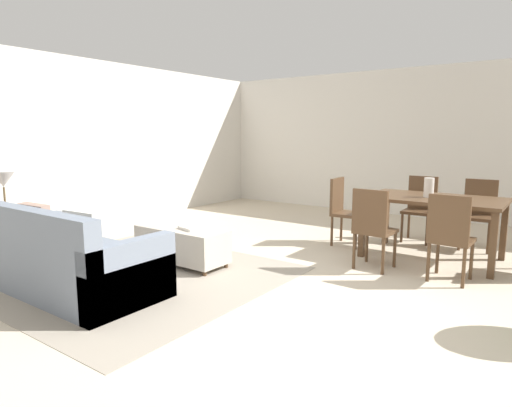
% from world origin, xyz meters
% --- Properties ---
extents(ground_plane, '(10.80, 10.80, 0.00)m').
position_xyz_m(ground_plane, '(0.00, 0.00, 0.00)').
color(ground_plane, beige).
extents(wall_back, '(9.00, 0.12, 2.70)m').
position_xyz_m(wall_back, '(0.00, 5.00, 1.35)').
color(wall_back, silver).
rests_on(wall_back, ground_plane).
extents(wall_left, '(0.12, 11.00, 2.70)m').
position_xyz_m(wall_left, '(-4.50, 0.50, 1.35)').
color(wall_left, silver).
rests_on(wall_left, ground_plane).
extents(area_rug, '(3.00, 2.80, 0.01)m').
position_xyz_m(area_rug, '(-1.86, -0.34, 0.00)').
color(area_rug, gray).
rests_on(area_rug, ground_plane).
extents(couch, '(2.00, 0.93, 0.86)m').
position_xyz_m(couch, '(-2.01, -1.01, 0.29)').
color(couch, slate).
rests_on(couch, ground_plane).
extents(ottoman_table, '(1.13, 0.46, 0.43)m').
position_xyz_m(ottoman_table, '(-1.71, 0.28, 0.25)').
color(ottoman_table, '#B7AD9E').
rests_on(ottoman_table, ground_plane).
extents(side_table, '(0.40, 0.40, 0.57)m').
position_xyz_m(side_table, '(-3.31, -0.93, 0.45)').
color(side_table, brown).
rests_on(side_table, ground_plane).
extents(table_lamp, '(0.26, 0.26, 0.53)m').
position_xyz_m(table_lamp, '(-3.31, -0.93, 0.98)').
color(table_lamp, brown).
rests_on(table_lamp, side_table).
extents(dining_table, '(1.57, 0.97, 0.76)m').
position_xyz_m(dining_table, '(0.60, 2.24, 0.67)').
color(dining_table, '#513823').
rests_on(dining_table, ground_plane).
extents(dining_chair_near_left, '(0.42, 0.42, 0.92)m').
position_xyz_m(dining_chair_near_left, '(0.17, 1.37, 0.52)').
color(dining_chair_near_left, '#513823').
rests_on(dining_chair_near_left, ground_plane).
extents(dining_chair_near_right, '(0.41, 0.41, 0.92)m').
position_xyz_m(dining_chair_near_right, '(0.97, 1.41, 0.52)').
color(dining_chair_near_right, '#513823').
rests_on(dining_chair_near_right, ground_plane).
extents(dining_chair_far_left, '(0.41, 0.41, 0.92)m').
position_xyz_m(dining_chair_far_left, '(0.21, 3.10, 0.52)').
color(dining_chair_far_left, '#513823').
rests_on(dining_chair_far_left, ground_plane).
extents(dining_chair_far_right, '(0.41, 0.41, 0.92)m').
position_xyz_m(dining_chair_far_right, '(0.96, 3.11, 0.52)').
color(dining_chair_far_right, '#513823').
rests_on(dining_chair_far_right, ground_plane).
extents(dining_chair_head_west, '(0.42, 0.42, 0.92)m').
position_xyz_m(dining_chair_head_west, '(-0.59, 2.26, 0.52)').
color(dining_chair_head_west, '#513823').
rests_on(dining_chair_head_west, ground_plane).
extents(vase_centerpiece, '(0.12, 0.12, 0.23)m').
position_xyz_m(vase_centerpiece, '(0.54, 2.20, 0.88)').
color(vase_centerpiece, silver).
rests_on(vase_centerpiece, dining_table).
extents(book_on_ottoman, '(0.30, 0.25, 0.03)m').
position_xyz_m(book_on_ottoman, '(-1.57, 0.30, 0.45)').
color(book_on_ottoman, silver).
rests_on(book_on_ottoman, ottoman_table).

